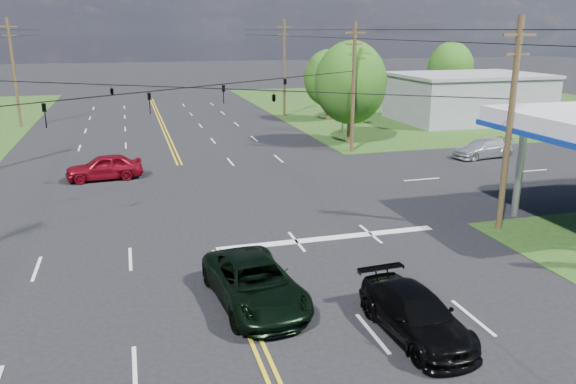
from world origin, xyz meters
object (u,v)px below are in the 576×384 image
object	(u,v)px
retail_ne	(467,99)
tree_right_b	(328,78)
pole_ne	(353,86)
tree_right_a	(351,83)
suv_black	(416,314)
pole_left_far	(14,72)
pole_right_far	(284,67)
pickup_dkgreen	(255,283)
pole_se	(510,124)
tree_far_r	(450,68)

from	to	relation	value
retail_ne	tree_right_b	xyz separation A→B (m)	(-13.50, 4.00, 2.02)
retail_ne	pole_ne	world-z (taller)	pole_ne
tree_right_a	suv_black	world-z (taller)	tree_right_a
tree_right_b	pole_left_far	bearing A→B (deg)	172.28
pole_ne	pole_right_far	distance (m)	19.00
pickup_dkgreen	tree_right_a	bearing A→B (deg)	56.02
suv_black	tree_right_a	bearing A→B (deg)	68.18
tree_right_b	suv_black	world-z (taller)	tree_right_b
pickup_dkgreen	suv_black	xyz separation A→B (m)	(4.20, -3.28, -0.07)
pole_se	tree_far_r	size ratio (longest dim) A/B	1.25
pole_ne	suv_black	world-z (taller)	pole_ne
pole_right_far	tree_right_b	bearing A→B (deg)	-48.81
pole_ne	pickup_dkgreen	xyz separation A→B (m)	(-12.50, -22.11, -4.15)
pole_ne	pole_right_far	bearing A→B (deg)	90.00
pole_se	tree_right_a	world-z (taller)	pole_se
pole_se	pole_ne	bearing A→B (deg)	90.00
pole_ne	pole_left_far	xyz separation A→B (m)	(-26.00, 19.00, 0.25)
retail_ne	pole_right_far	distance (m)	19.02
tree_right_b	pickup_dkgreen	bearing A→B (deg)	-113.32
pole_ne	pole_se	bearing A→B (deg)	-90.00
pole_ne	tree_right_a	xyz separation A→B (m)	(1.00, 3.00, -0.05)
pole_left_far	tree_right_a	size ratio (longest dim) A/B	1.22
pole_left_far	tree_right_a	xyz separation A→B (m)	(27.00, -16.00, -0.30)
pole_left_far	pole_se	bearing A→B (deg)	-54.90
retail_ne	pole_se	xyz separation A→B (m)	(-17.00, -29.00, 2.72)
tree_right_a	tree_right_b	world-z (taller)	tree_right_a
pole_ne	pickup_dkgreen	distance (m)	25.74
pole_se	pole_left_far	bearing A→B (deg)	125.10
pole_left_far	tree_right_b	world-z (taller)	pole_left_far
pole_ne	tree_right_a	bearing A→B (deg)	71.57
pole_se	tree_right_b	world-z (taller)	pole_se
suv_black	tree_far_r	bearing A→B (deg)	54.03
pole_left_far	tree_right_a	world-z (taller)	pole_left_far
pole_right_far	tree_right_b	world-z (taller)	pole_right_far
pole_right_far	tree_right_a	xyz separation A→B (m)	(1.00, -16.00, -0.30)
pole_ne	tree_right_a	world-z (taller)	pole_ne
pole_se	retail_ne	bearing A→B (deg)	59.62
pole_ne	tree_right_b	xyz separation A→B (m)	(3.50, 15.00, -0.70)
pole_se	pole_left_far	distance (m)	45.22
pole_left_far	tree_right_a	distance (m)	31.39
pole_right_far	tree_right_a	size ratio (longest dim) A/B	1.22
suv_black	pole_ne	bearing A→B (deg)	68.21
retail_ne	suv_black	xyz separation A→B (m)	(-25.30, -36.40, -1.51)
suv_black	pole_se	bearing A→B (deg)	38.03
pole_ne	pole_left_far	distance (m)	32.20
tree_right_b	pole_ne	bearing A→B (deg)	-103.13
pole_ne	tree_right_b	bearing A→B (deg)	76.87
retail_ne	tree_right_b	world-z (taller)	tree_right_b
pole_left_far	tree_far_r	bearing A→B (deg)	2.44
pole_left_far	pole_right_far	world-z (taller)	same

